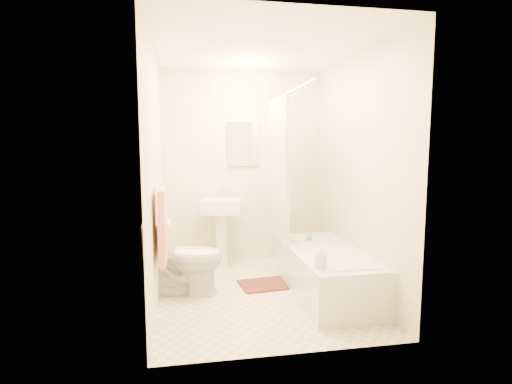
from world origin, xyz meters
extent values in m
plane|color=beige|center=(0.00, 0.00, 0.00)|extent=(2.40, 2.40, 0.00)
plane|color=white|center=(0.00, 0.00, 2.40)|extent=(2.40, 2.40, 0.00)
cube|color=beige|center=(0.00, 1.20, 1.20)|extent=(2.00, 0.02, 2.40)
cube|color=beige|center=(-1.00, 0.00, 1.20)|extent=(0.02, 2.40, 2.40)
cube|color=beige|center=(1.00, 0.00, 1.20)|extent=(0.02, 2.40, 2.40)
cube|color=white|center=(0.00, 1.18, 1.50)|extent=(0.40, 0.03, 0.55)
cylinder|color=silver|center=(0.30, 0.10, 2.00)|extent=(0.03, 1.70, 0.03)
cube|color=silver|center=(0.30, 0.50, 1.22)|extent=(0.04, 0.80, 1.55)
cylinder|color=silver|center=(-0.96, -0.25, 1.10)|extent=(0.02, 0.60, 0.02)
cube|color=#CC7266|center=(-0.93, -0.25, 0.78)|extent=(0.06, 0.45, 0.66)
cylinder|color=white|center=(-0.93, 0.12, 0.70)|extent=(0.11, 0.12, 0.12)
imported|color=white|center=(-0.75, 0.12, 0.37)|extent=(0.80, 0.50, 0.74)
cube|color=#47231E|center=(0.10, 0.21, 0.01)|extent=(0.58, 0.46, 0.02)
imported|color=silver|center=(0.40, -0.66, 0.54)|extent=(0.09, 0.10, 0.19)
cube|color=#30AC67|center=(0.62, 0.36, 0.46)|extent=(0.12, 0.21, 0.04)
camera|label=1|loc=(-0.72, -3.81, 1.50)|focal=28.00mm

